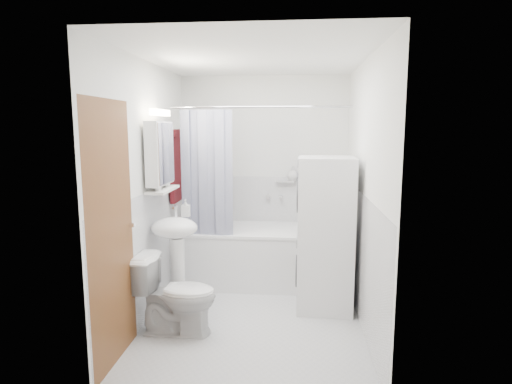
# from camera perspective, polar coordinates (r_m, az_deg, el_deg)

# --- Properties ---
(floor) EXTENTS (2.60, 2.60, 0.00)m
(floor) POSITION_cam_1_polar(r_m,az_deg,el_deg) (4.28, -0.27, -16.17)
(floor) COLOR silver
(floor) RESTS_ON ground
(room_walls) EXTENTS (2.60, 2.60, 2.60)m
(room_walls) POSITION_cam_1_polar(r_m,az_deg,el_deg) (3.90, -0.29, 4.11)
(room_walls) COLOR white
(room_walls) RESTS_ON ground
(wainscot) EXTENTS (1.98, 2.58, 2.58)m
(wainscot) POSITION_cam_1_polar(r_m,az_deg,el_deg) (4.34, 0.09, -7.33)
(wainscot) COLOR white
(wainscot) RESTS_ON ground
(door) EXTENTS (0.05, 2.00, 2.00)m
(door) POSITION_cam_1_polar(r_m,az_deg,el_deg) (3.65, -16.17, -4.26)
(door) COLOR brown
(door) RESTS_ON ground
(bathtub) EXTENTS (1.69, 0.80, 0.64)m
(bathtub) POSITION_cam_1_polar(r_m,az_deg,el_deg) (5.01, 0.80, -8.05)
(bathtub) COLOR white
(bathtub) RESTS_ON ground
(tub_spout) EXTENTS (0.04, 0.12, 0.04)m
(tub_spout) POSITION_cam_1_polar(r_m,az_deg,el_deg) (5.18, 3.30, -0.60)
(tub_spout) COLOR silver
(tub_spout) RESTS_ON room_walls
(curtain_rod) EXTENTS (1.87, 0.02, 0.02)m
(curtain_rod) POSITION_cam_1_polar(r_m,az_deg,el_deg) (4.46, 0.51, 11.28)
(curtain_rod) COLOR silver
(curtain_rod) RESTS_ON room_walls
(shower_curtain) EXTENTS (0.55, 0.02, 1.45)m
(shower_curtain) POSITION_cam_1_polar(r_m,az_deg,el_deg) (4.57, -6.54, 1.74)
(shower_curtain) COLOR #141947
(shower_curtain) RESTS_ON curtain_rod
(sink) EXTENTS (0.44, 0.37, 1.04)m
(sink) POSITION_cam_1_polar(r_m,az_deg,el_deg) (4.17, -10.71, -6.67)
(sink) COLOR white
(sink) RESTS_ON ground
(medicine_cabinet) EXTENTS (0.13, 0.50, 0.71)m
(medicine_cabinet) POSITION_cam_1_polar(r_m,az_deg,el_deg) (4.17, -12.68, 5.28)
(medicine_cabinet) COLOR white
(medicine_cabinet) RESTS_ON room_walls
(shelf) EXTENTS (0.18, 0.54, 0.02)m
(shelf) POSITION_cam_1_polar(r_m,az_deg,el_deg) (4.20, -12.32, 0.31)
(shelf) COLOR silver
(shelf) RESTS_ON room_walls
(shower_caddy) EXTENTS (0.22, 0.06, 0.02)m
(shower_caddy) POSITION_cam_1_polar(r_m,az_deg,el_deg) (5.15, 3.87, 1.43)
(shower_caddy) COLOR silver
(shower_caddy) RESTS_ON room_walls
(towel) EXTENTS (0.07, 0.34, 0.81)m
(towel) POSITION_cam_1_polar(r_m,az_deg,el_deg) (4.81, -10.64, 3.63)
(towel) COLOR #540E0A
(towel) RESTS_ON room_walls
(washer_dryer) EXTENTS (0.56, 0.55, 1.51)m
(washer_dryer) POSITION_cam_1_polar(r_m,az_deg,el_deg) (4.27, 9.18, -5.54)
(washer_dryer) COLOR white
(washer_dryer) RESTS_ON ground
(toilet) EXTENTS (0.71, 0.40, 0.69)m
(toilet) POSITION_cam_1_polar(r_m,az_deg,el_deg) (3.90, -10.52, -13.33)
(toilet) COLOR white
(toilet) RESTS_ON ground
(soap_pump) EXTENTS (0.08, 0.17, 0.08)m
(soap_pump) POSITION_cam_1_polar(r_m,az_deg,el_deg) (4.34, -9.36, -2.71)
(soap_pump) COLOR gray
(soap_pump) RESTS_ON sink
(shelf_bottle) EXTENTS (0.07, 0.18, 0.07)m
(shelf_bottle) POSITION_cam_1_polar(r_m,az_deg,el_deg) (4.05, -12.98, 0.67)
(shelf_bottle) COLOR gray
(shelf_bottle) RESTS_ON shelf
(shelf_cup) EXTENTS (0.10, 0.09, 0.10)m
(shelf_cup) POSITION_cam_1_polar(r_m,az_deg,el_deg) (4.31, -11.88, 1.37)
(shelf_cup) COLOR gray
(shelf_cup) RESTS_ON shelf
(shampoo_a) EXTENTS (0.13, 0.17, 0.13)m
(shampoo_a) POSITION_cam_1_polar(r_m,az_deg,el_deg) (5.14, 4.92, 2.25)
(shampoo_a) COLOR gray
(shampoo_a) RESTS_ON shower_caddy
(shampoo_b) EXTENTS (0.08, 0.21, 0.08)m
(shampoo_b) POSITION_cam_1_polar(r_m,az_deg,el_deg) (5.14, 6.25, 1.95)
(shampoo_b) COLOR navy
(shampoo_b) RESTS_ON shower_caddy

